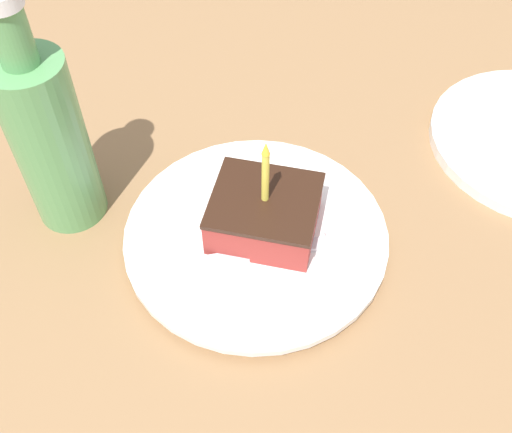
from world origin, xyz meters
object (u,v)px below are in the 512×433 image
Objects in this scene: fork at (302,247)px; cake_slice at (265,213)px; plate at (256,236)px; bottle at (49,138)px.

cake_slice is at bearing -113.20° from fork.
plate is 0.05m from fork.
plate is at bearing -51.77° from cake_slice.
fork is at bearing 86.70° from bottle.
fork is (0.02, 0.04, -0.02)m from cake_slice.
plate is 2.27× the size of cake_slice.
bottle is (0.00, -0.19, 0.05)m from cake_slice.
bottle reaches higher than fork.
bottle reaches higher than plate.
plate is 1.55× the size of fork.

